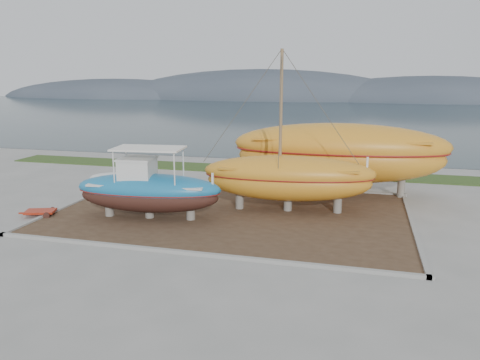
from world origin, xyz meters
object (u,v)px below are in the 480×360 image
(blue_caique, at_px, (148,183))
(orange_sailboat, at_px, (289,132))
(red_trailer, at_px, (40,213))
(orange_bare_hull, at_px, (339,160))
(white_dinghy, at_px, (124,185))

(blue_caique, bearing_deg, orange_sailboat, 18.63)
(orange_sailboat, xyz_separation_m, red_trailer, (-12.29, -4.12, -4.10))
(blue_caique, xyz_separation_m, orange_bare_hull, (8.99, 7.39, 0.30))
(orange_bare_hull, relative_size, red_trailer, 5.85)
(orange_sailboat, distance_m, orange_bare_hull, 5.36)
(blue_caique, xyz_separation_m, orange_sailboat, (6.61, 3.07, 2.40))
(orange_bare_hull, height_order, red_trailer, orange_bare_hull)
(orange_bare_hull, bearing_deg, white_dinghy, -165.36)
(white_dinghy, distance_m, red_trailer, 5.14)
(red_trailer, bearing_deg, orange_bare_hull, 10.71)
(blue_caique, relative_size, orange_bare_hull, 0.58)
(white_dinghy, height_order, orange_bare_hull, orange_bare_hull)
(orange_sailboat, bearing_deg, blue_caique, -161.06)
(white_dinghy, distance_m, orange_sailboat, 10.54)
(blue_caique, bearing_deg, orange_bare_hull, 33.15)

